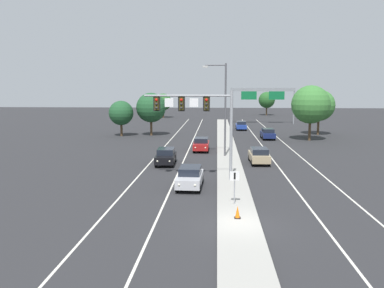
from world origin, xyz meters
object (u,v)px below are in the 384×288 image
object	(u,v)px
highway_sign_gantry	(263,94)
tree_far_right_a	(267,100)
tree_far_right_c	(319,105)
tree_far_left_a	(163,102)
tree_far_left_c	(151,108)
overhead_signal_mast	(200,114)
car_receding_tan	(259,155)
car_oncoming_red	(201,144)
car_oncoming_silver	(190,177)
median_sign_post	(235,182)
car_oncoming_black	(166,156)
traffic_cone_median_nose	(238,212)
tree_far_left_b	(121,113)
car_receding_blue	(241,125)
street_lamp_median	(223,104)
car_receding_navy	(268,134)

from	to	relation	value
highway_sign_gantry	tree_far_right_a	bearing A→B (deg)	81.25
tree_far_right_c	tree_far_left_a	bearing A→B (deg)	130.41
tree_far_left_c	tree_far_left_a	xyz separation A→B (m)	(-3.01, 37.53, -0.46)
overhead_signal_mast	car_receding_tan	xyz separation A→B (m)	(5.61, 8.08, -4.67)
car_oncoming_red	tree_far_right_c	world-z (taller)	tree_far_right_c
car_oncoming_silver	tree_far_left_a	bearing A→B (deg)	99.13
overhead_signal_mast	car_oncoming_silver	world-z (taller)	overhead_signal_mast
car_oncoming_silver	median_sign_post	bearing A→B (deg)	-56.38
car_oncoming_black	traffic_cone_median_nose	bearing A→B (deg)	-69.62
car_oncoming_red	tree_far_left_b	bearing A→B (deg)	132.51
median_sign_post	traffic_cone_median_nose	world-z (taller)	median_sign_post
car_oncoming_black	traffic_cone_median_nose	xyz separation A→B (m)	(6.28, -16.89, -0.31)
overhead_signal_mast	car_receding_blue	distance (m)	41.19
median_sign_post	tree_far_left_b	xyz separation A→B (m)	(-16.12, 37.08, 2.02)
car_oncoming_silver	car_oncoming_red	xyz separation A→B (m)	(0.16, 18.01, 0.00)
tree_far_left_c	tree_far_left_b	world-z (taller)	tree_far_left_c
tree_far_right_a	street_lamp_median	bearing A→B (deg)	-100.71
car_receding_navy	tree_far_left_b	distance (m)	22.77
median_sign_post	tree_far_left_b	world-z (taller)	tree_far_left_b
car_oncoming_red	tree_far_left_c	bearing A→B (deg)	119.08
car_oncoming_red	car_oncoming_black	bearing A→B (deg)	-109.88
tree_far_left_c	traffic_cone_median_nose	bearing A→B (deg)	-74.17
overhead_signal_mast	car_receding_navy	distance (m)	29.35
overhead_signal_mast	car_receding_tan	bearing A→B (deg)	55.23
car_oncoming_red	tree_far_left_b	world-z (taller)	tree_far_left_b
car_receding_tan	traffic_cone_median_nose	xyz separation A→B (m)	(-3.04, -17.98, -0.31)
traffic_cone_median_nose	overhead_signal_mast	bearing A→B (deg)	104.53
tree_far_left_c	tree_far_right_a	world-z (taller)	tree_far_left_c
tree_far_right_c	tree_far_left_a	distance (m)	45.86
tree_far_left_c	car_receding_navy	bearing A→B (deg)	-11.23
highway_sign_gantry	tree_far_left_b	world-z (taller)	highway_sign_gantry
car_oncoming_black	tree_far_left_a	xyz separation A→B (m)	(-8.37, 61.69, 3.13)
traffic_cone_median_nose	highway_sign_gantry	xyz separation A→B (m)	(8.23, 63.08, 5.66)
car_oncoming_black	traffic_cone_median_nose	size ratio (longest dim) A/B	6.09
street_lamp_median	car_oncoming_black	world-z (taller)	street_lamp_median
tree_far_left_a	tree_far_left_c	bearing A→B (deg)	-85.42
overhead_signal_mast	tree_far_right_a	bearing A→B (deg)	79.41
highway_sign_gantry	car_oncoming_red	bearing A→B (deg)	-106.86
car_oncoming_silver	highway_sign_gantry	xyz separation A→B (m)	(11.49, 55.40, 5.34)
car_receding_blue	tree_far_right_a	bearing A→B (deg)	76.72
car_oncoming_silver	tree_far_left_c	xyz separation A→B (m)	(-8.38, 33.36, 3.59)
overhead_signal_mast	tree_far_left_c	size ratio (longest dim) A/B	1.07
car_oncoming_silver	car_oncoming_red	size ratio (longest dim) A/B	1.01
car_oncoming_black	car_receding_tan	distance (m)	9.38
highway_sign_gantry	tree_far_left_b	xyz separation A→B (m)	(-24.41, -23.12, -2.55)
median_sign_post	traffic_cone_median_nose	xyz separation A→B (m)	(0.06, -2.89, -1.08)
car_oncoming_red	tree_far_left_c	world-z (taller)	tree_far_left_c
overhead_signal_mast	highway_sign_gantry	size ratio (longest dim) A/B	0.54
overhead_signal_mast	car_receding_navy	size ratio (longest dim) A/B	1.61
overhead_signal_mast	tree_far_right_c	world-z (taller)	overhead_signal_mast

